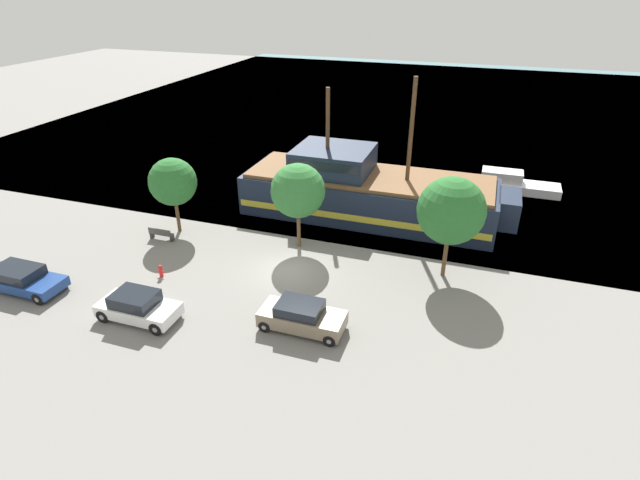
# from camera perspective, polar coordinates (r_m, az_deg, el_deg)

# --- Properties ---
(ground_plane) EXTENTS (160.00, 160.00, 0.00)m
(ground_plane) POSITION_cam_1_polar(r_m,az_deg,el_deg) (29.95, -3.57, -3.36)
(ground_plane) COLOR gray
(water_surface) EXTENTS (80.00, 80.00, 0.00)m
(water_surface) POSITION_cam_1_polar(r_m,az_deg,el_deg) (70.04, 10.47, 14.74)
(water_surface) COLOR slate
(water_surface) RESTS_ON ground
(pirate_ship) EXTENTS (19.15, 6.01, 9.96)m
(pirate_ship) POSITION_cam_1_polar(r_m,az_deg,el_deg) (36.20, 5.32, 5.56)
(pirate_ship) COLOR #192338
(pirate_ship) RESTS_ON water_surface
(moored_boat_dockside) EXTENTS (7.93, 2.08, 1.60)m
(moored_boat_dockside) POSITION_cam_1_polar(r_m,az_deg,el_deg) (43.62, 20.52, 6.12)
(moored_boat_dockside) COLOR silver
(moored_boat_dockside) RESTS_ON water_surface
(parked_car_curb_front) EXTENTS (4.13, 1.91, 1.50)m
(parked_car_curb_front) POSITION_cam_1_polar(r_m,az_deg,el_deg) (27.08, -20.12, -7.15)
(parked_car_curb_front) COLOR white
(parked_car_curb_front) RESTS_ON ground_plane
(parked_car_curb_mid) EXTENTS (4.21, 1.87, 1.49)m
(parked_car_curb_mid) POSITION_cam_1_polar(r_m,az_deg,el_deg) (24.82, -2.11, -8.71)
(parked_car_curb_mid) COLOR #7F705B
(parked_car_curb_mid) RESTS_ON ground_plane
(parked_car_curb_rear) EXTENTS (4.95, 1.99, 1.37)m
(parked_car_curb_rear) POSITION_cam_1_polar(r_m,az_deg,el_deg) (32.36, -31.06, -3.78)
(parked_car_curb_rear) COLOR navy
(parked_car_curb_rear) RESTS_ON ground_plane
(fire_hydrant) EXTENTS (0.42, 0.25, 0.76)m
(fire_hydrant) POSITION_cam_1_polar(r_m,az_deg,el_deg) (30.44, -17.74, -3.33)
(fire_hydrant) COLOR red
(fire_hydrant) RESTS_ON ground_plane
(bench_promenade_east) EXTENTS (1.68, 0.45, 0.85)m
(bench_promenade_east) POSITION_cam_1_polar(r_m,az_deg,el_deg) (34.61, -17.72, 0.67)
(bench_promenade_east) COLOR #4C4742
(bench_promenade_east) RESTS_ON ground_plane
(tree_row_east) EXTENTS (3.14, 3.14, 5.16)m
(tree_row_east) POSITION_cam_1_polar(r_m,az_deg,el_deg) (34.28, -16.48, 6.38)
(tree_row_east) COLOR brown
(tree_row_east) RESTS_ON ground_plane
(tree_row_mideast) EXTENTS (3.39, 3.39, 5.56)m
(tree_row_mideast) POSITION_cam_1_polar(r_m,az_deg,el_deg) (30.78, -2.54, 5.64)
(tree_row_mideast) COLOR brown
(tree_row_mideast) RESTS_ON ground_plane
(tree_row_midwest) EXTENTS (3.78, 3.78, 6.04)m
(tree_row_midwest) POSITION_cam_1_polar(r_m,az_deg,el_deg) (28.32, 14.77, 3.26)
(tree_row_midwest) COLOR brown
(tree_row_midwest) RESTS_ON ground_plane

